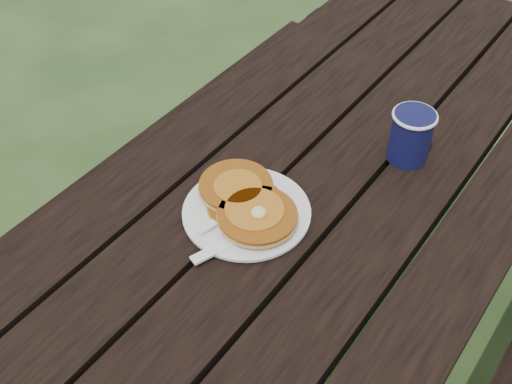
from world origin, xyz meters
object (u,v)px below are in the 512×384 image
Objects in this scene: picnic_table at (317,290)px; plate at (247,213)px; coffee_cup at (411,134)px; pancake_stack at (247,203)px.

picnic_table is 0.44m from plate.
plate is 0.37m from coffee_cup.
picnic_table is 0.45m from pancake_stack.
pancake_stack is (-0.07, -0.18, 0.41)m from picnic_table.
pancake_stack reaches higher than plate.
pancake_stack is 0.36m from coffee_cup.
pancake_stack is at bearing 120.42° from plate.
plate is at bearing -117.53° from coffee_cup.
plate is at bearing -110.02° from picnic_table.
plate is 0.02m from pancake_stack.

